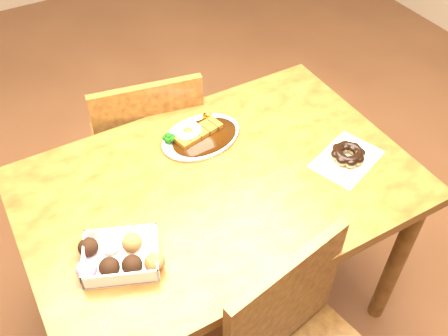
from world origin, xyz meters
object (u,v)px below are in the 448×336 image
table (219,203)px  katsu_curry_plate (199,135)px  donut_box (119,256)px  chair_far (149,147)px  pon_de_ring (348,155)px

table → katsu_curry_plate: 0.24m
table → donut_box: size_ratio=4.97×
chair_far → pon_de_ring: size_ratio=3.29×
katsu_curry_plate → donut_box: 0.53m
katsu_curry_plate → table: bearing=-100.7°
chair_far → pon_de_ring: chair_far is taller
table → donut_box: bearing=-161.2°
chair_far → pon_de_ring: 0.84m
chair_far → donut_box: size_ratio=3.61×
table → chair_far: bearing=93.5°
table → chair_far: size_ratio=1.38×
chair_far → table: bearing=104.3°
katsu_curry_plate → donut_box: bearing=-140.9°
katsu_curry_plate → donut_box: (-0.41, -0.33, 0.01)m
table → katsu_curry_plate: size_ratio=3.97×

